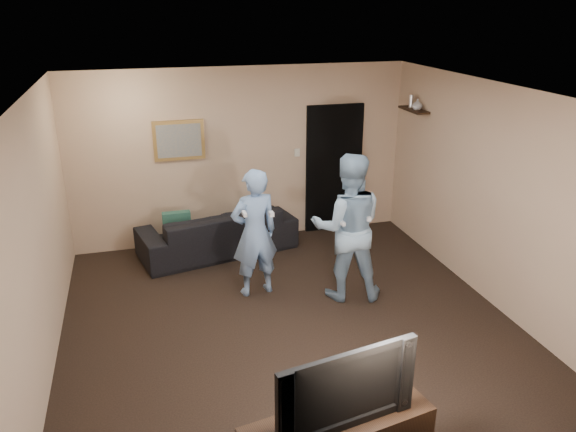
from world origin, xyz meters
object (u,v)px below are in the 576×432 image
object	(u,v)px
sofa	(218,231)
wii_player_right	(348,227)
television	(340,383)
wii_player_left	(255,233)

from	to	relation	value
sofa	wii_player_right	distance (m)	2.25
sofa	television	world-z (taller)	television
television	wii_player_right	world-z (taller)	wii_player_right
sofa	wii_player_right	bearing A→B (deg)	115.54
television	wii_player_right	distance (m)	2.86
wii_player_left	television	bearing A→B (deg)	-90.38
sofa	wii_player_right	world-z (taller)	wii_player_right
wii_player_left	wii_player_right	world-z (taller)	wii_player_right
wii_player_left	wii_player_right	xyz separation A→B (m)	(1.06, -0.36, 0.10)
sofa	television	size ratio (longest dim) A/B	1.98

